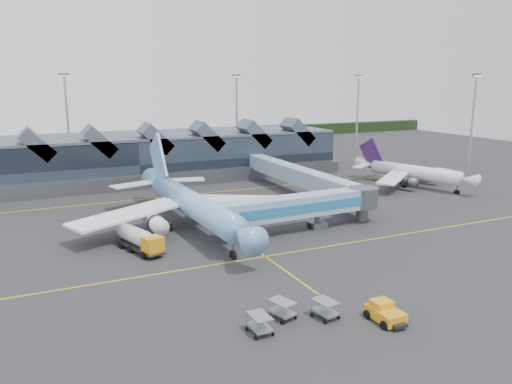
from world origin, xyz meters
name	(u,v)px	position (x,y,z in m)	size (l,w,h in m)	color
ground	(239,238)	(0.00, 0.00, 0.00)	(260.00, 260.00, 0.00)	#262628
taxi_stripes	(214,220)	(0.00, 10.00, 0.01)	(120.00, 60.00, 0.01)	gold
tree_line_far	(108,139)	(0.00, 110.00, 2.00)	(260.00, 4.00, 4.00)	black
terminal	(130,157)	(-5.07, 47.35, 4.88)	(90.00, 22.25, 12.52)	black
light_masts	(218,113)	(21.00, 62.80, 12.49)	(132.40, 42.56, 22.45)	#989CA0
main_airliner	(189,202)	(-4.50, 7.58, 3.74)	(34.41, 39.59, 12.72)	#73BBEA
regional_jet	(411,172)	(44.57, 16.94, 2.90)	(23.37, 26.13, 9.14)	white
jet_bridge	(311,205)	(10.82, -0.41, 3.50)	(25.89, 4.80, 5.26)	#7FABD4
fuel_truck	(138,239)	(-13.38, 0.46, 1.63)	(4.57, 8.60, 2.90)	black
pushback_tug	(385,313)	(2.33, -27.22, 0.77)	(2.52, 3.92, 1.71)	orange
baggage_carts	(290,313)	(-5.46, -24.00, 0.92)	(8.20, 4.17, 1.64)	gray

